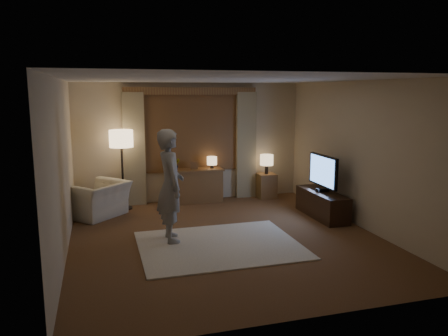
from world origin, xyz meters
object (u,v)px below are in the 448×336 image
object	(u,v)px
armchair	(98,200)
person	(170,186)
sideboard	(194,187)
side_table	(266,186)
tv_stand	(322,204)

from	to	relation	value
armchair	person	world-z (taller)	person
sideboard	side_table	size ratio (longest dim) A/B	2.14
side_table	tv_stand	bearing A→B (deg)	-75.04
side_table	person	size ratio (longest dim) A/B	0.31
armchair	person	xyz separation A→B (m)	(1.14, -1.81, 0.59)
side_table	person	distance (m)	3.54
tv_stand	sideboard	bearing A→B (deg)	139.88
sideboard	armchair	world-z (taller)	sideboard
person	tv_stand	bearing A→B (deg)	-80.54
sideboard	armchair	size ratio (longest dim) A/B	1.15
armchair	person	bearing A→B (deg)	77.86
side_table	sideboard	bearing A→B (deg)	178.29
person	armchair	bearing A→B (deg)	30.77
side_table	tv_stand	size ratio (longest dim) A/B	0.40
sideboard	side_table	xyz separation A→B (m)	(1.67, -0.05, -0.07)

